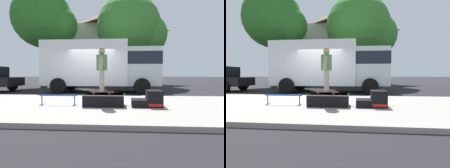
% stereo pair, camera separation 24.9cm
% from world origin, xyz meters
% --- Properties ---
extents(ground_plane, '(140.00, 140.00, 0.00)m').
position_xyz_m(ground_plane, '(0.00, 0.00, 0.00)').
color(ground_plane, black).
extents(sidewalk_slab, '(50.00, 5.00, 0.12)m').
position_xyz_m(sidewalk_slab, '(0.00, -3.00, 0.06)').
color(sidewalk_slab, gray).
rests_on(sidewalk_slab, ground).
extents(skate_box, '(1.27, 0.68, 0.38)m').
position_xyz_m(skate_box, '(1.19, -3.34, 0.32)').
color(skate_box, black).
rests_on(skate_box, sidewalk_slab).
extents(kicker_ramp, '(0.92, 0.64, 0.50)m').
position_xyz_m(kicker_ramp, '(2.60, -3.34, 0.33)').
color(kicker_ramp, black).
rests_on(kicker_ramp, sidewalk_slab).
extents(grind_rail, '(1.24, 0.28, 0.33)m').
position_xyz_m(grind_rail, '(-0.31, -3.30, 0.36)').
color(grind_rail, blue).
rests_on(grind_rail, sidewalk_slab).
extents(skateboard, '(0.80, 0.27, 0.07)m').
position_xyz_m(skateboard, '(1.12, -3.31, 0.55)').
color(skateboard, '#4C1E14').
rests_on(skateboard, skate_box).
extents(skater_kid, '(0.34, 0.73, 1.41)m').
position_xyz_m(skater_kid, '(1.12, -3.31, 1.39)').
color(skater_kid, '#B7AD99').
rests_on(skater_kid, skateboard).
extents(box_truck, '(6.91, 2.63, 3.05)m').
position_xyz_m(box_truck, '(0.45, 2.20, 1.70)').
color(box_truck, silver).
rests_on(box_truck, ground).
extents(street_tree_main, '(6.20, 5.64, 8.10)m').
position_xyz_m(street_tree_main, '(2.44, 7.50, 5.11)').
color(street_tree_main, brown).
rests_on(street_tree_main, ground).
extents(street_tree_neighbour, '(5.28, 4.80, 8.11)m').
position_xyz_m(street_tree_neighbour, '(-4.67, 5.78, 5.55)').
color(street_tree_neighbour, brown).
rests_on(street_tree_neighbour, ground).
extents(house_behind, '(9.54, 8.23, 8.40)m').
position_xyz_m(house_behind, '(0.11, 12.07, 4.24)').
color(house_behind, beige).
rests_on(house_behind, ground).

